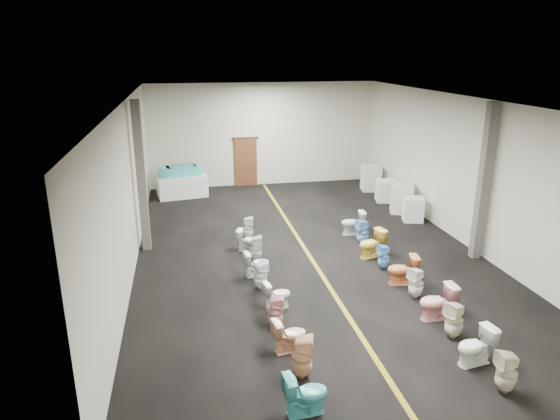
# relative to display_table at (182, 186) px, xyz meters

# --- Properties ---
(floor) EXTENTS (16.00, 16.00, 0.00)m
(floor) POSITION_rel_display_table_xyz_m (3.63, -6.62, -0.44)
(floor) COLOR black
(floor) RESTS_ON ground
(ceiling) EXTENTS (16.00, 16.00, 0.00)m
(ceiling) POSITION_rel_display_table_xyz_m (3.63, -6.62, 4.06)
(ceiling) COLOR black
(ceiling) RESTS_ON ground
(wall_back) EXTENTS (10.00, 0.00, 10.00)m
(wall_back) POSITION_rel_display_table_xyz_m (3.63, 1.38, 1.81)
(wall_back) COLOR #BDBAA1
(wall_back) RESTS_ON ground
(wall_front) EXTENTS (10.00, 0.00, 10.00)m
(wall_front) POSITION_rel_display_table_xyz_m (3.63, -14.62, 1.81)
(wall_front) COLOR #BDBAA1
(wall_front) RESTS_ON ground
(wall_left) EXTENTS (0.00, 16.00, 16.00)m
(wall_left) POSITION_rel_display_table_xyz_m (-1.37, -6.62, 1.81)
(wall_left) COLOR #BDBAA1
(wall_left) RESTS_ON ground
(wall_right) EXTENTS (0.00, 16.00, 16.00)m
(wall_right) POSITION_rel_display_table_xyz_m (8.63, -6.62, 1.81)
(wall_right) COLOR #BDBAA1
(wall_right) RESTS_ON ground
(aisle_stripe) EXTENTS (0.12, 15.60, 0.01)m
(aisle_stripe) POSITION_rel_display_table_xyz_m (3.63, -6.62, -0.44)
(aisle_stripe) COLOR olive
(aisle_stripe) RESTS_ON floor
(back_door) EXTENTS (1.00, 0.10, 2.10)m
(back_door) POSITION_rel_display_table_xyz_m (2.83, 1.32, 0.61)
(back_door) COLOR #562D19
(back_door) RESTS_ON floor
(door_frame) EXTENTS (1.15, 0.08, 0.10)m
(door_frame) POSITION_rel_display_table_xyz_m (2.83, 1.33, 1.68)
(door_frame) COLOR #331C11
(door_frame) RESTS_ON back_door
(column_left) EXTENTS (0.25, 0.25, 4.50)m
(column_left) POSITION_rel_display_table_xyz_m (-1.12, -5.62, 1.81)
(column_left) COLOR #59544C
(column_left) RESTS_ON floor
(column_right) EXTENTS (0.25, 0.25, 4.50)m
(column_right) POSITION_rel_display_table_xyz_m (8.38, -8.12, 1.81)
(column_right) COLOR #59544C
(column_right) RESTS_ON floor
(display_table) EXTENTS (2.12, 1.33, 0.88)m
(display_table) POSITION_rel_display_table_xyz_m (0.00, 0.00, 0.00)
(display_table) COLOR white
(display_table) RESTS_ON floor
(bathtub) EXTENTS (1.83, 0.94, 0.55)m
(bathtub) POSITION_rel_display_table_xyz_m (0.00, 0.00, 0.63)
(bathtub) COLOR #3BACAC
(bathtub) RESTS_ON display_table
(appliance_crate_a) EXTENTS (0.83, 0.83, 0.85)m
(appliance_crate_a) POSITION_rel_display_table_xyz_m (8.03, -4.71, -0.01)
(appliance_crate_a) COLOR white
(appliance_crate_a) RESTS_ON floor
(appliance_crate_b) EXTENTS (1.01, 1.01, 1.07)m
(appliance_crate_b) POSITION_rel_display_table_xyz_m (8.03, -3.71, 0.10)
(appliance_crate_b) COLOR silver
(appliance_crate_b) RESTS_ON floor
(appliance_crate_c) EXTENTS (0.90, 0.90, 0.85)m
(appliance_crate_c) POSITION_rel_display_table_xyz_m (8.03, -2.23, -0.01)
(appliance_crate_c) COLOR white
(appliance_crate_c) RESTS_ON floor
(appliance_crate_d) EXTENTS (0.88, 0.88, 1.10)m
(appliance_crate_d) POSITION_rel_display_table_xyz_m (8.03, -0.55, 0.11)
(appliance_crate_d) COLOR silver
(appliance_crate_d) RESTS_ON floor
(toilet_left_0) EXTENTS (0.79, 0.49, 0.77)m
(toilet_left_0) POSITION_rel_display_table_xyz_m (1.90, -13.62, -0.06)
(toilet_left_0) COLOR #40AAB0
(toilet_left_0) RESTS_ON floor
(toilet_left_1) EXTENTS (0.47, 0.46, 0.86)m
(toilet_left_1) POSITION_rel_display_table_xyz_m (2.07, -12.66, -0.01)
(toilet_left_1) COLOR #E6B286
(toilet_left_1) RESTS_ON floor
(toilet_left_2) EXTENTS (0.75, 0.50, 0.71)m
(toilet_left_2) POSITION_rel_display_table_xyz_m (2.02, -11.78, -0.08)
(toilet_left_2) COLOR #F9BA90
(toilet_left_2) RESTS_ON floor
(toilet_left_3) EXTENTS (0.37, 0.37, 0.75)m
(toilet_left_3) POSITION_rel_display_table_xyz_m (1.91, -10.83, -0.07)
(toilet_left_3) COLOR #DB9C99
(toilet_left_3) RESTS_ON floor
(toilet_left_4) EXTENTS (0.71, 0.47, 0.67)m
(toilet_left_4) POSITION_rel_display_table_xyz_m (2.10, -9.99, -0.11)
(toilet_left_4) COLOR white
(toilet_left_4) RESTS_ON floor
(toilet_left_5) EXTENTS (0.44, 0.44, 0.74)m
(toilet_left_5) POSITION_rel_display_table_xyz_m (1.87, -8.96, -0.07)
(toilet_left_5) COLOR silver
(toilet_left_5) RESTS_ON floor
(toilet_left_6) EXTENTS (0.73, 0.47, 0.70)m
(toilet_left_6) POSITION_rel_display_table_xyz_m (1.89, -8.16, -0.09)
(toilet_left_6) COLOR white
(toilet_left_6) RESTS_ON floor
(toilet_left_7) EXTENTS (0.39, 0.39, 0.75)m
(toilet_left_7) POSITION_rel_display_table_xyz_m (2.02, -7.15, -0.06)
(toilet_left_7) COLOR silver
(toilet_left_7) RESTS_ON floor
(toilet_left_8) EXTENTS (0.77, 0.60, 0.69)m
(toilet_left_8) POSITION_rel_display_table_xyz_m (1.90, -6.39, -0.10)
(toilet_left_8) COLOR white
(toilet_left_8) RESTS_ON floor
(toilet_left_9) EXTENTS (0.38, 0.37, 0.74)m
(toilet_left_9) POSITION_rel_display_table_xyz_m (2.02, -5.37, -0.07)
(toilet_left_9) COLOR silver
(toilet_left_9) RESTS_ON floor
(toilet_right_0) EXTENTS (0.38, 0.38, 0.82)m
(toilet_right_0) POSITION_rel_display_table_xyz_m (5.51, -13.77, -0.03)
(toilet_right_0) COLOR beige
(toilet_right_0) RESTS_ON floor
(toilet_right_1) EXTENTS (0.82, 0.55, 0.77)m
(toilet_right_1) POSITION_rel_display_table_xyz_m (5.45, -12.90, -0.05)
(toilet_right_1) COLOR white
(toilet_right_1) RESTS_ON floor
(toilet_right_2) EXTENTS (0.50, 0.49, 0.83)m
(toilet_right_2) POSITION_rel_display_table_xyz_m (5.51, -11.97, -0.02)
(toilet_right_2) COLOR beige
(toilet_right_2) RESTS_ON floor
(toilet_right_3) EXTENTS (0.82, 0.47, 0.84)m
(toilet_right_3) POSITION_rel_display_table_xyz_m (5.55, -11.19, -0.02)
(toilet_right_3) COLOR #F3A7A8
(toilet_right_3) RESTS_ON floor
(toilet_right_4) EXTENTS (0.47, 0.47, 0.80)m
(toilet_right_4) POSITION_rel_display_table_xyz_m (5.53, -10.15, -0.04)
(toilet_right_4) COLOR white
(toilet_right_4) RESTS_ON floor
(toilet_right_5) EXTENTS (0.83, 0.54, 0.79)m
(toilet_right_5) POSITION_rel_display_table_xyz_m (5.53, -9.37, -0.04)
(toilet_right_5) COLOR #E37B44
(toilet_right_5) RESTS_ON floor
(toilet_right_6) EXTENTS (0.36, 0.35, 0.71)m
(toilet_right_6) POSITION_rel_display_table_xyz_m (5.42, -8.38, -0.08)
(toilet_right_6) COLOR #6EB0EE
(toilet_right_6) RESTS_ON floor
(toilet_right_7) EXTENTS (0.91, 0.68, 0.83)m
(toilet_right_7) POSITION_rel_display_table_xyz_m (5.40, -7.53, -0.03)
(toilet_right_7) COLOR yellow
(toilet_right_7) RESTS_ON floor
(toilet_right_8) EXTENTS (0.44, 0.43, 0.84)m
(toilet_right_8) POSITION_rel_display_table_xyz_m (5.47, -6.57, -0.02)
(toilet_right_8) COLOR #73B2E8
(toilet_right_8) RESTS_ON floor
(toilet_right_9) EXTENTS (0.80, 0.48, 0.79)m
(toilet_right_9) POSITION_rel_display_table_xyz_m (5.48, -5.61, -0.04)
(toilet_right_9) COLOR silver
(toilet_right_9) RESTS_ON floor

